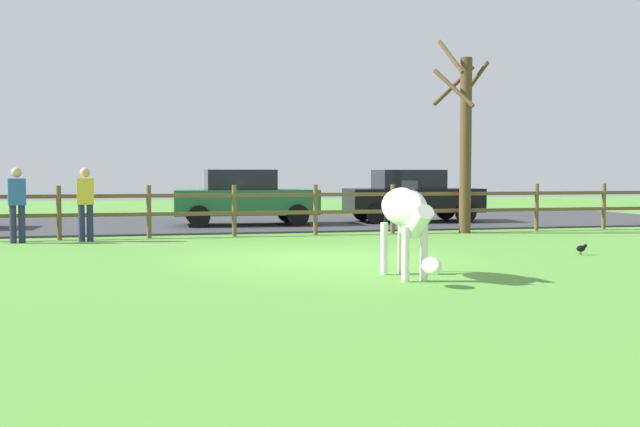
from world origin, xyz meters
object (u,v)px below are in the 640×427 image
(bare_tree, at_px, (464,137))
(crow_on_grass, at_px, (581,248))
(visitor_right_of_tree, at_px, (17,201))
(parked_car_black, at_px, (412,195))
(parked_car_green, at_px, (244,197))
(zebra, at_px, (406,214))
(visitor_left_of_tree, at_px, (85,201))

(bare_tree, relative_size, crow_on_grass, 22.65)
(crow_on_grass, distance_m, visitor_right_of_tree, 11.67)
(parked_car_black, height_order, parked_car_green, same)
(bare_tree, relative_size, parked_car_black, 1.20)
(crow_on_grass, relative_size, parked_car_black, 0.05)
(crow_on_grass, bearing_deg, parked_car_green, 120.30)
(parked_car_black, xyz_separation_m, parked_car_green, (-5.10, -0.25, 0.00))
(parked_car_black, bearing_deg, parked_car_green, -177.22)
(zebra, distance_m, visitor_left_of_tree, 8.67)
(bare_tree, distance_m, visitor_left_of_tree, 9.26)
(crow_on_grass, xyz_separation_m, visitor_right_of_tree, (-10.55, 4.91, 0.78))
(zebra, relative_size, crow_on_grass, 9.01)
(zebra, bearing_deg, bare_tree, 60.49)
(parked_car_green, bearing_deg, visitor_right_of_tree, -144.67)
(bare_tree, relative_size, visitor_left_of_tree, 2.97)
(visitor_right_of_tree, bearing_deg, bare_tree, 1.87)
(parked_car_black, height_order, visitor_right_of_tree, visitor_right_of_tree)
(zebra, height_order, visitor_right_of_tree, visitor_right_of_tree)
(crow_on_grass, height_order, visitor_left_of_tree, visitor_left_of_tree)
(zebra, height_order, crow_on_grass, zebra)
(bare_tree, xyz_separation_m, visitor_right_of_tree, (-10.54, -0.34, -1.51))
(parked_car_green, bearing_deg, zebra, -85.32)
(visitor_right_of_tree, bearing_deg, parked_car_black, 21.27)
(parked_car_black, relative_size, parked_car_green, 1.01)
(zebra, xyz_separation_m, crow_on_grass, (4.22, 2.19, -0.80))
(crow_on_grass, relative_size, visitor_left_of_tree, 0.13)
(visitor_right_of_tree, bearing_deg, crow_on_grass, -24.97)
(zebra, distance_m, parked_car_black, 11.96)
(visitor_left_of_tree, bearing_deg, bare_tree, 1.93)
(crow_on_grass, distance_m, parked_car_green, 10.17)
(crow_on_grass, bearing_deg, zebra, -152.62)
(parked_car_green, bearing_deg, crow_on_grass, -59.70)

